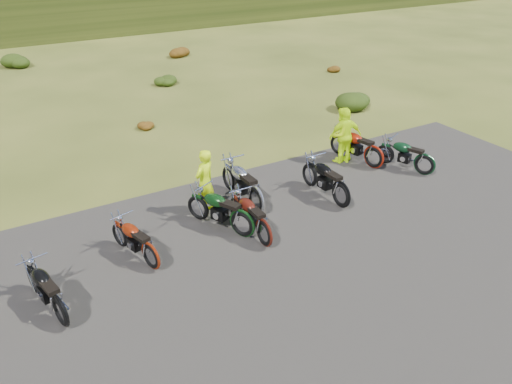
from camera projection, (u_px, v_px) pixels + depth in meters
ground at (281, 240)px, 12.59m from camera, size 300.00×300.00×0.00m
gravel_pad at (330, 284)px, 11.07m from camera, size 20.00×12.00×0.04m
hill_slope at (14, 3)px, 50.62m from camera, size 300.00×45.97×9.37m
shrub_3 at (17, 59)px, 27.56m from camera, size 1.56×1.56×0.92m
shrub_4 at (144, 124)px, 19.30m from camera, size 0.77×0.77×0.45m
shrub_5 at (165, 79)px, 24.58m from camera, size 1.03×1.03×0.61m
shrub_6 at (178, 50)px, 29.87m from camera, size 1.30×1.30×0.77m
shrub_7 at (354, 98)px, 21.46m from camera, size 1.56×1.56×0.92m
shrub_8 at (331, 67)px, 26.89m from camera, size 0.77×0.77×0.45m
motorcycle_0 at (64, 325)px, 9.92m from camera, size 1.07×2.08×1.04m
motorcycle_1 at (152, 269)px, 11.54m from camera, size 1.13×2.02×1.01m
motorcycle_2 at (242, 237)px, 12.72m from camera, size 1.58×2.27×1.13m
motorcycle_3 at (256, 213)px, 13.77m from camera, size 0.80×2.31×1.21m
motorcycle_4 at (264, 246)px, 12.37m from camera, size 0.72×2.06×1.08m
motorcycle_5 at (340, 207)px, 14.05m from camera, size 0.75×2.20×1.15m
motorcycle_6 at (372, 169)px, 16.29m from camera, size 1.17×2.28×1.14m
motorcycle_7 at (423, 175)px, 15.85m from camera, size 1.36×2.11×1.05m
person_middle at (205, 183)px, 13.37m from camera, size 0.80×0.69×1.84m
person_right_a at (341, 135)px, 16.38m from camera, size 0.98×0.81×1.83m
person_right_b at (345, 137)px, 16.26m from camera, size 1.16×0.75×1.84m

